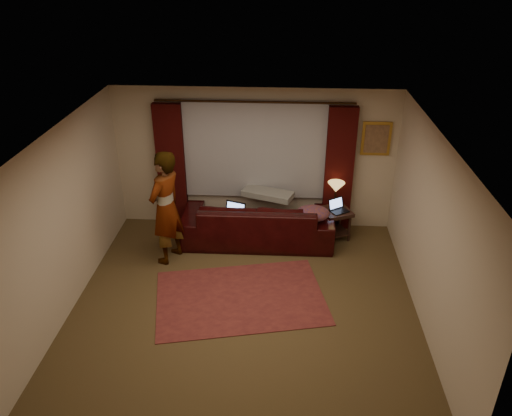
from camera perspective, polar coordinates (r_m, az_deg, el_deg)
The scene contains 20 objects.
floor at distance 7.48m, azimuth -1.34°, elevation -11.13°, with size 5.00×5.00×0.01m, color brown.
ceiling at distance 6.19m, azimuth -1.61°, elevation 8.01°, with size 5.00×5.00×0.02m, color silver.
wall_back at distance 8.98m, azimuth -0.14°, elevation 5.57°, with size 5.00×0.02×2.60m, color beige.
wall_front at distance 4.76m, azimuth -4.07°, elevation -17.73°, with size 5.00×0.02×2.60m, color beige.
wall_left at distance 7.36m, azimuth -21.24°, elevation -1.70°, with size 0.02×5.00×2.60m, color beige.
wall_right at distance 7.00m, azimuth 19.41°, elevation -2.93°, with size 0.02×5.00×2.60m, color beige.
sheer_curtain at distance 8.85m, azimuth -0.17°, elevation 6.62°, with size 2.50×0.05×1.80m, color #A1A1A9.
drape_left at distance 9.14m, azimuth -9.65°, elevation 4.75°, with size 0.50×0.14×2.30m, color #320807.
drape_right at distance 8.96m, azimuth 9.46°, elevation 4.30°, with size 0.50×0.14×2.30m, color #320807.
curtain_rod at distance 8.53m, azimuth -0.20°, elevation 12.03°, with size 0.04×0.04×3.40m, color black.
picture_frame at distance 8.92m, azimuth 13.56°, elevation 7.72°, with size 0.50×0.04×0.60m, color #B3812D.
sofa at distance 8.73m, azimuth 0.22°, elevation -0.70°, with size 2.63×1.14×1.06m, color black.
throw_blanket at distance 8.76m, azimuth 1.37°, elevation 3.28°, with size 0.89×0.36×0.10m, color gray.
clothing_pile at distance 8.53m, azimuth 6.48°, elevation -0.66°, with size 0.58×0.45×0.25m, color brown.
laptop_sofa at distance 8.51m, azimuth -2.73°, elevation -0.52°, with size 0.36×0.39×0.26m, color black, non-canonical shape.
area_rug at distance 7.62m, azimuth -1.80°, elevation -10.16°, with size 2.49×1.66×0.01m, color maroon.
end_table at distance 9.04m, azimuth 9.02°, elevation -1.80°, with size 0.49×0.49×0.56m, color black.
tiffany_lamp at distance 8.91m, azimuth 9.07°, elevation 1.49°, with size 0.30×0.30×0.48m, color #969243, non-canonical shape.
laptop_table at distance 8.82m, azimuth 9.55°, elevation 0.22°, with size 0.30×0.33×0.22m, color black, non-canonical shape.
person at distance 8.13m, azimuth -10.27°, elevation 0.01°, with size 0.57×0.57×1.93m, color gray.
Camera 1 is at (0.52, -5.80, 4.68)m, focal length 35.00 mm.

